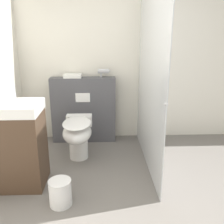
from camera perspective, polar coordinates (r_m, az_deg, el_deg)
ground_plane at (r=2.62m, az=2.23°, el=-22.16°), size 12.00×12.00×0.00m
wall_back at (r=4.01m, az=0.28°, el=11.41°), size 8.00×0.06×2.50m
partition_panel at (r=3.99m, az=-6.47°, el=0.50°), size 1.00×0.21×1.03m
shower_glass at (r=3.17m, az=8.57°, el=6.70°), size 0.04×1.79×2.18m
toilet at (r=3.42m, az=-7.82°, el=-5.06°), size 0.38×0.70×0.57m
sink_vanity at (r=2.99m, az=-20.97°, el=-7.04°), size 0.60×0.47×1.11m
hair_drier at (r=3.87m, az=-1.90°, el=9.28°), size 0.20×0.07×0.13m
folded_towel at (r=3.89m, az=-8.96°, el=8.17°), size 0.27×0.20×0.05m
waste_bin at (r=2.69m, az=-11.72°, el=-17.61°), size 0.23×0.23×0.27m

